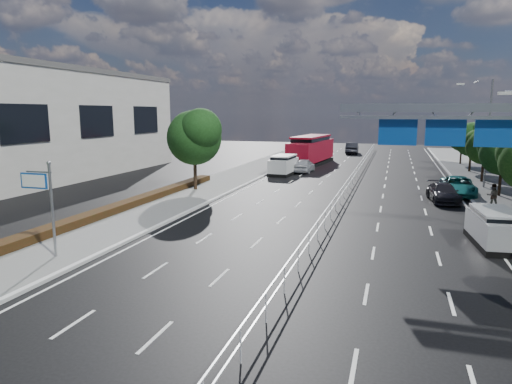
% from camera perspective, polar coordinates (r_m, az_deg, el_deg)
% --- Properties ---
extents(ground, '(160.00, 160.00, 0.00)m').
position_cam_1_polar(ground, '(17.41, 4.19, -11.56)').
color(ground, black).
rests_on(ground, ground).
extents(sidewalk_near, '(5.00, 140.00, 0.14)m').
position_cam_1_polar(sidewalk_near, '(22.71, -25.64, -7.18)').
color(sidewalk_near, slate).
rests_on(sidewalk_near, ground).
extents(kerb_near, '(0.25, 140.00, 0.15)m').
position_cam_1_polar(kerb_near, '(21.14, -20.59, -8.06)').
color(kerb_near, silver).
rests_on(kerb_near, ground).
extents(median_fence, '(0.05, 85.00, 1.02)m').
position_cam_1_polar(median_fence, '(38.92, 11.60, 1.11)').
color(median_fence, silver).
rests_on(median_fence, ground).
extents(hedge_near, '(1.00, 36.00, 0.44)m').
position_cam_1_polar(hedge_near, '(27.43, -21.44, -3.41)').
color(hedge_near, black).
rests_on(hedge_near, sidewalk_near).
extents(toilet_sign, '(1.62, 0.18, 4.34)m').
position_cam_1_polar(toilet_sign, '(21.72, -25.15, -0.09)').
color(toilet_sign, gray).
rests_on(toilet_sign, ground).
extents(overhead_gantry, '(10.24, 0.38, 7.45)m').
position_cam_1_polar(overhead_gantry, '(26.07, 24.28, 7.40)').
color(overhead_gantry, gray).
rests_on(overhead_gantry, ground).
extents(streetlight_far, '(2.78, 2.40, 9.00)m').
position_cam_1_polar(streetlight_far, '(42.41, 26.69, 7.34)').
color(streetlight_far, gray).
rests_on(streetlight_far, ground).
extents(near_building, '(12.00, 38.00, 10.00)m').
position_cam_1_polar(near_building, '(47.64, -27.99, 7.16)').
color(near_building, beige).
rests_on(near_building, ground).
extents(near_tree_back, '(4.84, 4.51, 6.69)m').
position_cam_1_polar(near_tree_back, '(37.20, -7.66, 7.16)').
color(near_tree_back, black).
rests_on(near_tree_back, ground).
extents(far_tree_e, '(3.63, 3.38, 5.13)m').
position_cam_1_polar(far_tree_e, '(38.67, 28.55, 4.58)').
color(far_tree_e, black).
rests_on(far_tree_e, ground).
extents(far_tree_f, '(3.52, 3.28, 5.02)m').
position_cam_1_polar(far_tree_f, '(46.03, 26.73, 5.31)').
color(far_tree_f, black).
rests_on(far_tree_f, ground).
extents(far_tree_g, '(3.96, 3.69, 5.45)m').
position_cam_1_polar(far_tree_g, '(53.41, 25.45, 6.20)').
color(far_tree_g, black).
rests_on(far_tree_g, ground).
extents(far_tree_h, '(3.41, 3.18, 4.91)m').
position_cam_1_polar(far_tree_h, '(60.85, 24.42, 6.31)').
color(far_tree_h, black).
rests_on(far_tree_h, ground).
extents(white_minivan, '(2.28, 4.77, 2.03)m').
position_cam_1_polar(white_minivan, '(46.98, 3.45, 3.37)').
color(white_minivan, black).
rests_on(white_minivan, ground).
extents(red_bus, '(4.03, 12.04, 3.53)m').
position_cam_1_polar(red_bus, '(56.60, 6.90, 5.30)').
color(red_bus, black).
rests_on(red_bus, ground).
extents(near_car_silver, '(1.86, 4.45, 1.51)m').
position_cam_1_polar(near_car_silver, '(49.07, 6.01, 3.33)').
color(near_car_silver, '#A5A6AC').
rests_on(near_car_silver, ground).
extents(near_car_dark, '(1.99, 5.18, 1.68)m').
position_cam_1_polar(near_car_dark, '(72.49, 11.92, 5.38)').
color(near_car_dark, black).
rests_on(near_car_dark, ground).
extents(silver_minivan, '(2.18, 4.38, 1.76)m').
position_cam_1_polar(silver_minivan, '(24.82, 27.67, -4.04)').
color(silver_minivan, black).
rests_on(silver_minivan, ground).
extents(parked_car_teal, '(2.51, 5.29, 1.46)m').
position_cam_1_polar(parked_car_teal, '(38.53, 23.91, 0.68)').
color(parked_car_teal, '#166263').
rests_on(parked_car_teal, ground).
extents(parked_car_dark, '(2.33, 4.70, 1.31)m').
position_cam_1_polar(parked_car_dark, '(35.45, 22.36, -0.08)').
color(parked_car_dark, black).
rests_on(parked_car_dark, ground).
extents(pedestrian_b, '(0.77, 0.60, 1.58)m').
position_cam_1_polar(pedestrian_b, '(34.00, 27.48, -0.39)').
color(pedestrian_b, gray).
rests_on(pedestrian_b, sidewalk_far).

